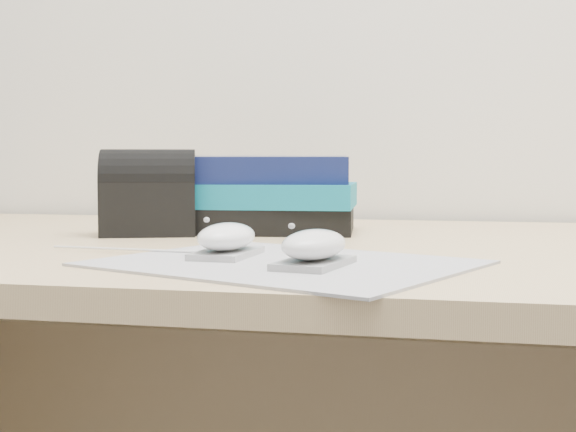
% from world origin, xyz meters
% --- Properties ---
extents(desk, '(1.60, 0.80, 0.73)m').
position_xyz_m(desk, '(0.00, 1.64, 0.50)').
color(desk, tan).
rests_on(desk, ground).
extents(mousepad, '(0.42, 0.38, 0.00)m').
position_xyz_m(mousepad, '(-0.03, 1.35, 0.73)').
color(mousepad, gray).
rests_on(mousepad, desk).
extents(mouse_rear, '(0.06, 0.10, 0.04)m').
position_xyz_m(mouse_rear, '(-0.10, 1.38, 0.75)').
color(mouse_rear, '#A7A7A9').
rests_on(mouse_rear, mousepad).
extents(mouse_front, '(0.07, 0.11, 0.04)m').
position_xyz_m(mouse_front, '(0.00, 1.33, 0.75)').
color(mouse_front, '#949496').
rests_on(mouse_front, mousepad).
extents(usb_cable, '(0.20, 0.02, 0.00)m').
position_xyz_m(usb_cable, '(-0.22, 1.41, 0.73)').
color(usb_cable, silver).
rests_on(usb_cable, mousepad).
extents(book_stack, '(0.24, 0.20, 0.11)m').
position_xyz_m(book_stack, '(-0.13, 1.72, 0.78)').
color(book_stack, black).
rests_on(book_stack, desk).
extents(pouch, '(0.15, 0.13, 0.12)m').
position_xyz_m(pouch, '(-0.29, 1.62, 0.79)').
color(pouch, black).
rests_on(pouch, desk).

